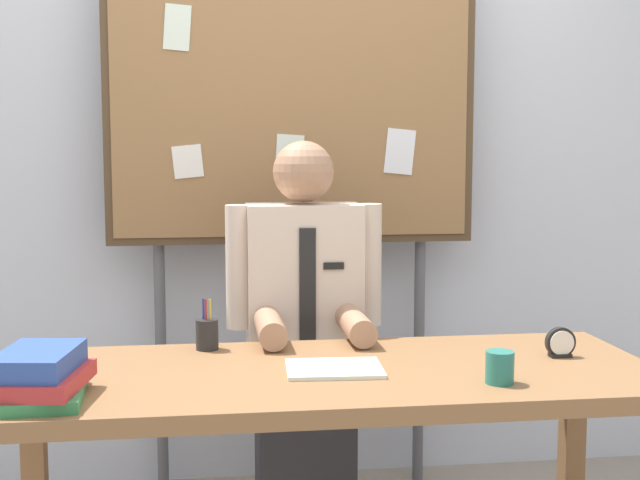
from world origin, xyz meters
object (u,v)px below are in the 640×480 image
Objects in this scene: bulletin_board at (293,96)px; pen_holder at (207,334)px; coffee_mug at (500,367)px; book_stack at (42,376)px; person at (304,353)px; desk_clock at (560,344)px; desk at (329,399)px; open_notebook at (334,369)px.

bulletin_board is 1.09m from pen_holder.
book_stack is at bearing 179.69° from coffee_mug.
desk_clock is at bearing -38.06° from person.
book_stack is at bearing -165.10° from desk.
person is 8.80× the size of pen_holder.
coffee_mug is at bearing -69.95° from bulletin_board.
desk_clock reaches higher than desk.
coffee_mug is (0.42, -0.19, 0.04)m from open_notebook.
bulletin_board is at bearing 57.44° from book_stack.
bulletin_board is (-0.00, 0.37, 0.93)m from person.
coffee_mug is at bearing -61.93° from person.
desk_clock is (0.71, -0.56, 0.14)m from person.
bulletin_board is at bearing 63.63° from pen_holder.
bulletin_board is 13.84× the size of pen_holder.
desk_clock is 0.57× the size of pen_holder.
bulletin_board reaches higher than desk.
open_notebook is at bearing -56.89° from desk.
bulletin_board is 24.36× the size of desk_clock.
desk is 0.50m from coffee_mug.
book_stack is 0.63m from pen_holder.
bulletin_board reaches higher than person.
open_notebook is at bearing 156.01° from coffee_mug.
book_stack is 3.38× the size of desk_clock.
book_stack is at bearing -170.48° from desk_clock.
book_stack is (-0.75, -0.80, 0.16)m from person.
bulletin_board is at bearing 90.01° from desk.
coffee_mug is (0.43, -0.81, 0.14)m from person.
open_notebook is 3.08× the size of coffee_mug.
open_notebook is at bearing -88.80° from person.
coffee_mug is at bearing -32.51° from pen_holder.
desk is 6.11× the size of book_stack.
coffee_mug is (0.43, -0.21, 0.13)m from desk.
person is 0.63m from open_notebook.
person is 0.93m from coffee_mug.
desk_clock is at bearing -12.89° from pen_holder.
book_stack is 1.14× the size of open_notebook.
open_notebook is (0.01, -0.62, 0.10)m from person.
desk is 0.79m from book_stack.
person reaches higher than desk.
coffee_mug is (1.18, -0.01, -0.02)m from book_stack.
book_stack is 1.92× the size of pen_holder.
book_stack is (-0.75, -0.20, 0.15)m from desk.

